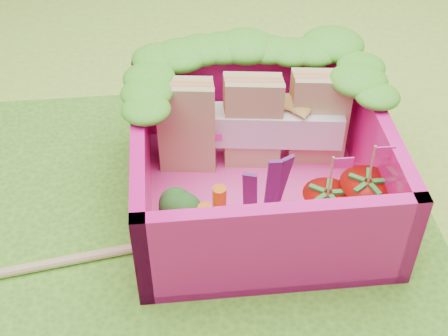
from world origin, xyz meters
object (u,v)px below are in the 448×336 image
object	(u,v)px
chopsticks	(8,272)
broccoli	(177,211)
strawberry_left	(325,211)
strawberry_right	(364,203)
bento_box	(259,162)
sandwich_stack	(253,122)

from	to	relation	value
chopsticks	broccoli	bearing A→B (deg)	8.99
strawberry_left	chopsticks	world-z (taller)	strawberry_left
strawberry_right	broccoli	bearing A→B (deg)	179.67
strawberry_left	chopsticks	xyz separation A→B (m)	(-1.59, -0.10, -0.16)
strawberry_left	strawberry_right	size ratio (longest dim) A/B	0.95
bento_box	sandwich_stack	distance (m)	0.29
sandwich_stack	broccoli	xyz separation A→B (m)	(-0.45, -0.55, -0.10)
strawberry_left	broccoli	bearing A→B (deg)	177.42
broccoli	sandwich_stack	bearing A→B (deg)	50.71
sandwich_stack	chopsticks	world-z (taller)	sandwich_stack
bento_box	broccoli	distance (m)	0.52
strawberry_left	strawberry_right	bearing A→B (deg)	7.80
broccoli	strawberry_left	world-z (taller)	strawberry_left
bento_box	sandwich_stack	size ratio (longest dim) A/B	1.21
bento_box	broccoli	bearing A→B (deg)	-148.92
bento_box	strawberry_right	distance (m)	0.58
bento_box	strawberry_right	xyz separation A→B (m)	(0.50, -0.27, -0.08)
bento_box	strawberry_right	bearing A→B (deg)	-28.79
broccoli	strawberry_right	bearing A→B (deg)	-0.33
sandwich_stack	chopsticks	size ratio (longest dim) A/B	0.49
broccoli	strawberry_right	distance (m)	0.95
sandwich_stack	strawberry_left	size ratio (longest dim) A/B	2.18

